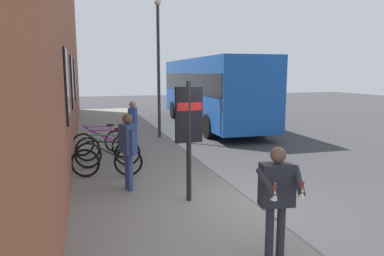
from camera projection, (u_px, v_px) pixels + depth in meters
name	position (u px, v px, depth m)	size (l,w,h in m)	color
ground	(204.00, 147.00, 12.86)	(60.00, 60.00, 0.00)	#38383A
sidewalk_pavement	(123.00, 139.00, 13.95)	(24.00, 3.50, 0.12)	gray
station_facade	(64.00, 46.00, 13.73)	(22.00, 0.65, 7.41)	#9E563D
bicycle_leaning_wall	(107.00, 161.00, 8.70)	(0.53, 1.75, 0.97)	black
bicycle_far_end	(108.00, 153.00, 9.59)	(0.48, 1.77, 0.97)	black
bicycle_under_window	(106.00, 147.00, 10.43)	(0.48, 1.77, 0.97)	black
bicycle_mid_rack	(100.00, 142.00, 11.17)	(0.63, 1.72, 0.97)	black
transit_info_sign	(189.00, 122.00, 6.88)	(0.12, 0.55, 2.40)	black
city_bus	(211.00, 88.00, 17.76)	(10.57, 2.88, 3.35)	#1951B2
pedestrian_near_bus	(128.00, 144.00, 7.63)	(0.63, 0.36, 1.69)	#334C8C
pedestrian_crossing_street	(133.00, 120.00, 11.78)	(0.60, 0.37, 1.63)	#4C724C
tourist_with_hotdogs	(277.00, 192.00, 4.69)	(0.59, 0.61, 1.60)	#26262D
street_lamp	(158.00, 57.00, 13.67)	(0.28, 0.28, 5.39)	#333338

